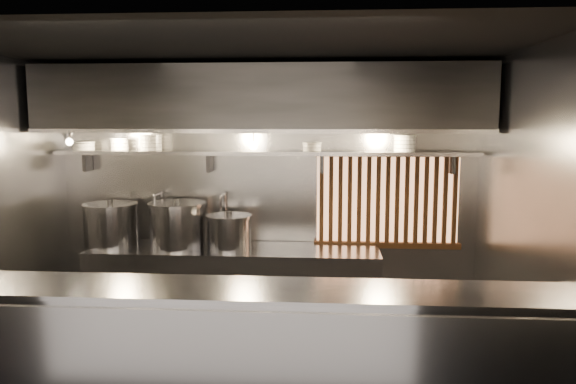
# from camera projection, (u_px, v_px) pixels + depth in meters

# --- Properties ---
(floor) EXTENTS (4.50, 4.50, 0.00)m
(floor) POSITION_uv_depth(u_px,v_px,m) (248.00, 381.00, 4.81)
(floor) COLOR black
(floor) RESTS_ON ground
(ceiling) EXTENTS (4.50, 4.50, 0.00)m
(ceiling) POSITION_uv_depth(u_px,v_px,m) (245.00, 47.00, 4.44)
(ceiling) COLOR black
(ceiling) RESTS_ON wall_back
(wall_back) EXTENTS (4.50, 0.00, 4.50)m
(wall_back) POSITION_uv_depth(u_px,v_px,m) (267.00, 196.00, 6.11)
(wall_back) COLOR gray
(wall_back) RESTS_ON floor
(wall_right) EXTENTS (0.00, 3.00, 3.00)m
(wall_right) POSITION_uv_depth(u_px,v_px,m) (527.00, 225.00, 4.46)
(wall_right) COLOR gray
(wall_right) RESTS_ON floor
(serving_counter) EXTENTS (4.50, 0.56, 1.13)m
(serving_counter) POSITION_uv_depth(u_px,v_px,m) (227.00, 368.00, 3.79)
(serving_counter) COLOR #9B9BA0
(serving_counter) RESTS_ON floor
(cooking_bench) EXTENTS (3.00, 0.70, 0.90)m
(cooking_bench) POSITION_uv_depth(u_px,v_px,m) (235.00, 290.00, 5.89)
(cooking_bench) COLOR #9B9BA0
(cooking_bench) RESTS_ON floor
(bowl_shelf) EXTENTS (4.40, 0.34, 0.04)m
(bowl_shelf) POSITION_uv_depth(u_px,v_px,m) (264.00, 153.00, 5.87)
(bowl_shelf) COLOR #9B9BA0
(bowl_shelf) RESTS_ON wall_back
(exhaust_hood) EXTENTS (4.40, 0.81, 0.65)m
(exhaust_hood) POSITION_uv_depth(u_px,v_px,m) (262.00, 100.00, 5.58)
(exhaust_hood) COLOR #2D2D30
(exhaust_hood) RESTS_ON ceiling
(wood_screen) EXTENTS (1.56, 0.09, 1.04)m
(wood_screen) POSITION_uv_depth(u_px,v_px,m) (387.00, 200.00, 5.97)
(wood_screen) COLOR #FFAF72
(wood_screen) RESTS_ON wall_back
(faucet_left) EXTENTS (0.04, 0.30, 0.50)m
(faucet_left) POSITION_uv_depth(u_px,v_px,m) (160.00, 205.00, 6.07)
(faucet_left) COLOR silver
(faucet_left) RESTS_ON wall_back
(faucet_right) EXTENTS (0.04, 0.30, 0.50)m
(faucet_right) POSITION_uv_depth(u_px,v_px,m) (224.00, 206.00, 6.02)
(faucet_right) COLOR silver
(faucet_right) RESTS_ON wall_back
(heat_lamp) EXTENTS (0.25, 0.35, 0.20)m
(heat_lamp) POSITION_uv_depth(u_px,v_px,m) (67.00, 136.00, 5.52)
(heat_lamp) COLOR #9B9BA0
(heat_lamp) RESTS_ON exhaust_hood
(pendant_bulb) EXTENTS (0.09, 0.09, 0.19)m
(pendant_bulb) POSITION_uv_depth(u_px,v_px,m) (253.00, 146.00, 5.75)
(pendant_bulb) COLOR #2D2D30
(pendant_bulb) RESTS_ON exhaust_hood
(stock_pot_left) EXTENTS (0.79, 0.79, 0.51)m
(stock_pot_left) POSITION_uv_depth(u_px,v_px,m) (177.00, 225.00, 5.84)
(stock_pot_left) COLOR #9B9BA0
(stock_pot_left) RESTS_ON cooking_bench
(stock_pot_mid) EXTENTS (0.66, 0.66, 0.49)m
(stock_pot_mid) POSITION_uv_depth(u_px,v_px,m) (111.00, 224.00, 5.92)
(stock_pot_mid) COLOR #9B9BA0
(stock_pot_mid) RESTS_ON cooking_bench
(stock_pot_right) EXTENTS (0.58, 0.58, 0.39)m
(stock_pot_right) POSITION_uv_depth(u_px,v_px,m) (229.00, 232.00, 5.78)
(stock_pot_right) COLOR #9B9BA0
(stock_pot_right) RESTS_ON cooking_bench
(bowl_stack_0) EXTENTS (0.24, 0.24, 0.09)m
(bowl_stack_0) POSITION_uv_depth(u_px,v_px,m) (84.00, 146.00, 6.00)
(bowl_stack_0) COLOR white
(bowl_stack_0) RESTS_ON bowl_shelf
(bowl_stack_1) EXTENTS (0.20, 0.20, 0.13)m
(bowl_stack_1) POSITION_uv_depth(u_px,v_px,m) (119.00, 144.00, 5.97)
(bowl_stack_1) COLOR white
(bowl_stack_1) RESTS_ON bowl_shelf
(bowl_stack_2) EXTENTS (0.24, 0.24, 0.17)m
(bowl_stack_2) POSITION_uv_depth(u_px,v_px,m) (151.00, 143.00, 5.94)
(bowl_stack_2) COLOR white
(bowl_stack_2) RESTS_ON bowl_shelf
(bowl_stack_3) EXTENTS (0.20, 0.20, 0.09)m
(bowl_stack_3) POSITION_uv_depth(u_px,v_px,m) (312.00, 147.00, 5.82)
(bowl_stack_3) COLOR white
(bowl_stack_3) RESTS_ON bowl_shelf
(bowl_stack_4) EXTENTS (0.23, 0.23, 0.17)m
(bowl_stack_4) POSITION_uv_depth(u_px,v_px,m) (405.00, 143.00, 5.75)
(bowl_stack_4) COLOR white
(bowl_stack_4) RESTS_ON bowl_shelf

